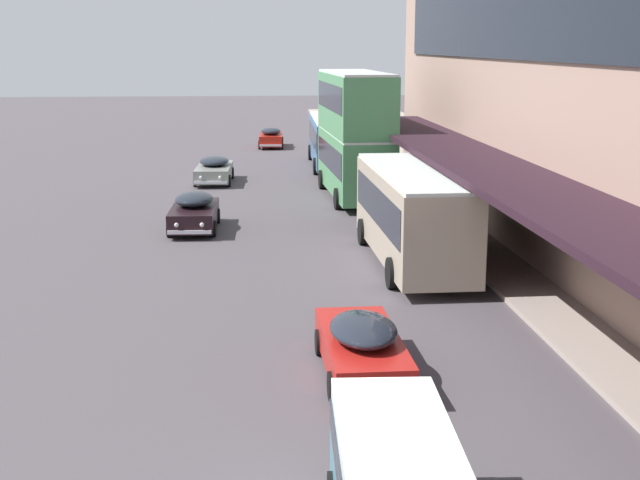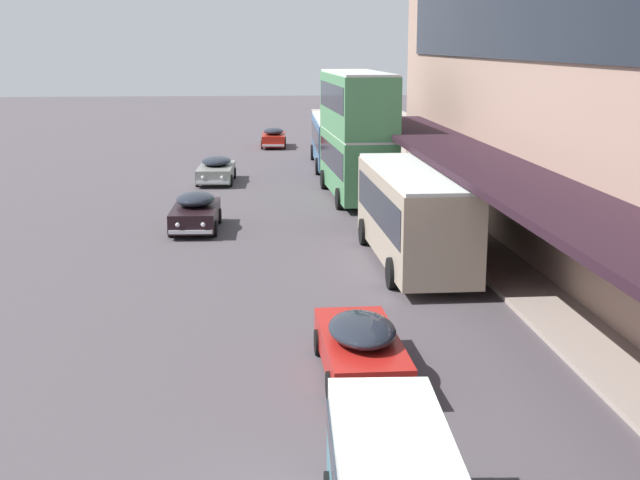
# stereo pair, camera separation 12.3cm
# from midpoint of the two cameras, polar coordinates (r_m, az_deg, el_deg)

# --- Properties ---
(transit_bus_kerbside_front) EXTENTS (2.82, 9.80, 3.32)m
(transit_bus_kerbside_front) POSITION_cam_midpoint_polar(r_m,az_deg,el_deg) (30.85, 6.09, 1.87)
(transit_bus_kerbside_front) COLOR tan
(transit_bus_kerbside_front) RESTS_ON ground
(transit_bus_kerbside_rear) EXTENTS (3.00, 9.41, 6.21)m
(transit_bus_kerbside_rear) POSITION_cam_midpoint_polar(r_m,az_deg,el_deg) (43.98, 2.45, 6.99)
(transit_bus_kerbside_rear) COLOR #4E965C
(transit_bus_kerbside_rear) RESTS_ON ground
(transit_bus_kerbside_far) EXTENTS (3.10, 10.62, 3.08)m
(transit_bus_kerbside_far) POSITION_cam_midpoint_polar(r_m,az_deg,el_deg) (55.59, 1.09, 6.51)
(transit_bus_kerbside_far) COLOR teal
(transit_bus_kerbside_far) RESTS_ON ground
(sedan_oncoming_front) EXTENTS (1.97, 4.47, 1.47)m
(sedan_oncoming_front) POSITION_cam_midpoint_polar(r_m,az_deg,el_deg) (66.55, -2.93, 6.58)
(sedan_oncoming_front) COLOR #AD1D12
(sedan_oncoming_front) RESTS_ON ground
(sedan_trailing_mid) EXTENTS (2.17, 5.00, 1.43)m
(sedan_trailing_mid) POSITION_cam_midpoint_polar(r_m,az_deg,el_deg) (49.79, -6.59, 4.51)
(sedan_trailing_mid) COLOR gray
(sedan_trailing_mid) RESTS_ON ground
(sedan_lead_near) EXTENTS (2.06, 4.63, 1.54)m
(sedan_lead_near) POSITION_cam_midpoint_polar(r_m,az_deg,el_deg) (37.11, -7.88, 1.82)
(sedan_lead_near) COLOR black
(sedan_lead_near) RESTS_ON ground
(sedan_lead_mid) EXTENTS (1.91, 4.90, 1.44)m
(sedan_lead_mid) POSITION_cam_midpoint_polar(r_m,az_deg,el_deg) (20.71, 2.80, -6.77)
(sedan_lead_mid) COLOR red
(sedan_lead_mid) RESTS_ON ground
(vw_van) EXTENTS (2.06, 4.63, 1.96)m
(vw_van) POSITION_cam_midpoint_polar(r_m,az_deg,el_deg) (13.98, 4.78, -15.03)
(vw_van) COLOR teal
(vw_van) RESTS_ON ground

